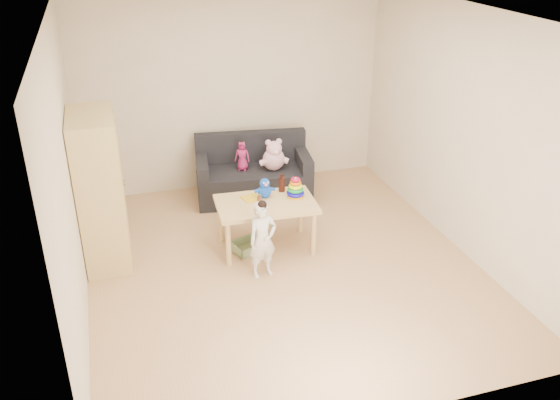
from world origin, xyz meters
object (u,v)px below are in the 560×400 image
object	(u,v)px
play_table	(266,225)
toddler	(263,241)
wardrobe	(100,190)
sofa	(254,183)

from	to	relation	value
play_table	toddler	world-z (taller)	toddler
wardrobe	sofa	bearing A→B (deg)	27.48
sofa	toddler	size ratio (longest dim) A/B	1.80
wardrobe	sofa	xyz separation A→B (m)	(1.90, 0.99, -0.61)
play_table	toddler	xyz separation A→B (m)	(-0.18, -0.53, 0.12)
wardrobe	toddler	size ratio (longest dim) A/B	2.00
wardrobe	play_table	distance (m)	1.81
wardrobe	play_table	size ratio (longest dim) A/B	1.51
sofa	play_table	bearing A→B (deg)	-90.65
wardrobe	play_table	bearing A→B (deg)	-10.25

